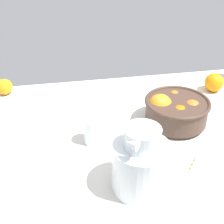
{
  "coord_description": "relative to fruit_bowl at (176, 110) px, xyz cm",
  "views": [
    {
      "loc": [
        -18.78,
        -81.35,
        61.77
      ],
      "look_at": [
        -3.43,
        3.28,
        7.41
      ],
      "focal_mm": 50.09,
      "sensor_mm": 36.0,
      "label": 1
    }
  ],
  "objects": [
    {
      "name": "ground_plane",
      "position": [
        -18.83,
        -3.96,
        -6.8
      ],
      "size": [
        137.59,
        84.7,
        3.0
      ],
      "primitive_type": "cube",
      "color": "silver"
    },
    {
      "name": "fruit_bowl",
      "position": [
        0.0,
        0.0,
        0.0
      ],
      "size": [
        22.16,
        22.16,
        10.89
      ],
      "color": "#473328",
      "rests_on": "ground_plane"
    },
    {
      "name": "juice_pitcher",
      "position": [
        -19.54,
        -27.13,
        1.53
      ],
      "size": [
        15.73,
        16.83,
        19.48
      ],
      "color": "white",
      "rests_on": "ground_plane"
    },
    {
      "name": "juice_glass",
      "position": [
        -29.2,
        -5.73,
        -1.58
      ],
      "size": [
        5.89,
        5.89,
        8.67
      ],
      "color": "white",
      "rests_on": "ground_plane"
    },
    {
      "name": "loose_orange_0",
      "position": [
        -60.37,
        32.31,
        -2.1
      ],
      "size": [
        6.4,
        6.4,
        6.4
      ],
      "primitive_type": "sphere",
      "color": "orange",
      "rests_on": "ground_plane"
    },
    {
      "name": "loose_orange_1",
      "position": [
        23.92,
        19.72,
        -1.48
      ],
      "size": [
        7.64,
        7.64,
        7.64
      ],
      "primitive_type": "sphere",
      "color": "orange",
      "rests_on": "ground_plane"
    },
    {
      "name": "herb_sprig_0",
      "position": [
        -2.26,
        -21.63,
        -5.06
      ],
      "size": [
        5.21,
        6.38,
        0.73
      ],
      "color": "#4B6C30",
      "rests_on": "ground_plane"
    }
  ]
}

